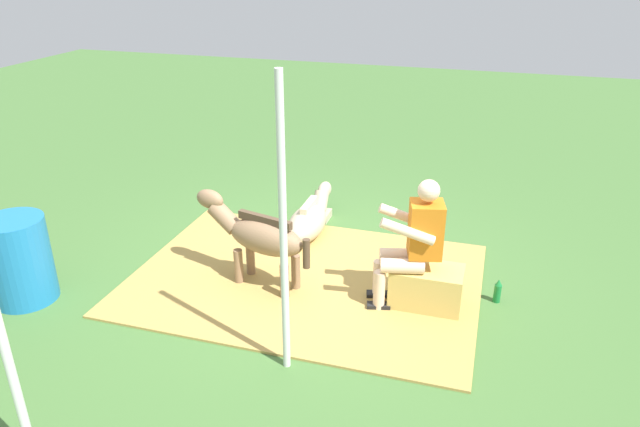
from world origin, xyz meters
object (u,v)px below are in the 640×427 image
object	(u,v)px
soda_bottle	(498,291)
water_barrel	(19,260)
hay_bale	(426,287)
tent_pole_left	(283,233)
pony_lying	(309,219)
person_seated	(413,240)
pony_standing	(258,236)

from	to	relation	value
soda_bottle	water_barrel	xyz separation A→B (m)	(4.40, 1.28, 0.31)
hay_bale	tent_pole_left	size ratio (longest dim) A/B	0.28
water_barrel	soda_bottle	bearing A→B (deg)	-163.84
hay_bale	tent_pole_left	xyz separation A→B (m)	(0.97, 1.22, 1.01)
pony_lying	soda_bottle	distance (m)	2.37
tent_pole_left	person_seated	bearing A→B (deg)	-124.17
pony_standing	pony_lying	distance (m)	1.31
tent_pole_left	pony_lying	bearing A→B (deg)	-76.52
person_seated	water_barrel	size ratio (longest dim) A/B	1.51
pony_lying	water_barrel	bearing A→B (deg)	44.46
pony_standing	tent_pole_left	bearing A→B (deg)	121.59
hay_bale	tent_pole_left	distance (m)	1.86
pony_lying	soda_bottle	bearing A→B (deg)	157.90
hay_bale	water_barrel	world-z (taller)	water_barrel
pony_standing	water_barrel	xyz separation A→B (m)	(2.08, 0.91, -0.13)
hay_bale	pony_lying	world-z (taller)	pony_lying
person_seated	pony_standing	bearing A→B (deg)	2.42
pony_lying	water_barrel	size ratio (longest dim) A/B	1.56
person_seated	pony_lying	distance (m)	1.89
person_seated	pony_standing	size ratio (longest dim) A/B	0.97
water_barrel	pony_standing	bearing A→B (deg)	-156.34
pony_lying	tent_pole_left	xyz separation A→B (m)	(-0.57, 2.39, 1.02)
pony_lying	water_barrel	world-z (taller)	water_barrel
soda_bottle	pony_lying	bearing A→B (deg)	-22.10
soda_bottle	person_seated	bearing A→B (deg)	20.23
soda_bottle	water_barrel	distance (m)	4.60
pony_standing	person_seated	bearing A→B (deg)	-177.58
soda_bottle	tent_pole_left	xyz separation A→B (m)	(1.62, 1.49, 1.09)
pony_lying	pony_standing	bearing A→B (deg)	84.34
pony_standing	tent_pole_left	world-z (taller)	tent_pole_left
hay_bale	pony_lying	size ratio (longest dim) A/B	0.50
pony_standing	tent_pole_left	xyz separation A→B (m)	(-0.70, 1.13, 0.66)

